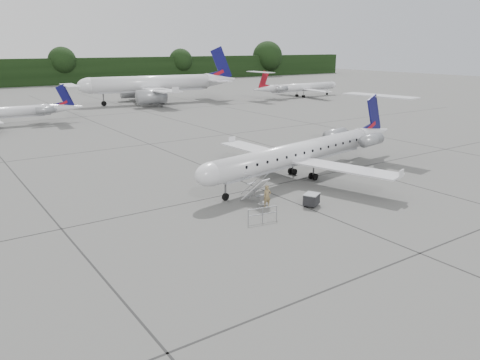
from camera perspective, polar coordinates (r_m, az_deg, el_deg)
ground at (r=37.46m, az=12.73°, el=-2.58°), size 320.00×320.00×0.00m
treeline at (r=156.26m, az=-25.36°, el=11.73°), size 260.00×4.00×8.00m
main_regional_jet at (r=42.24m, az=7.02°, el=4.52°), size 29.04×23.08×6.71m
airstair at (r=35.91m, az=1.87°, el=-1.23°), size 1.21×2.30×2.10m
passenger at (r=35.17m, az=3.34°, el=-1.98°), size 0.68×0.51×1.69m
safety_railing at (r=32.36m, az=2.77°, el=-4.25°), size 2.18×0.45×1.00m
baggage_cart at (r=35.81m, az=8.71°, el=-2.37°), size 1.50×1.40×1.03m
bg_narrowbody at (r=101.11m, az=-10.81°, el=12.38°), size 34.45×26.72×11.43m
bg_regional_right at (r=113.60m, az=7.73°, el=11.61°), size 24.45×17.81×6.33m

